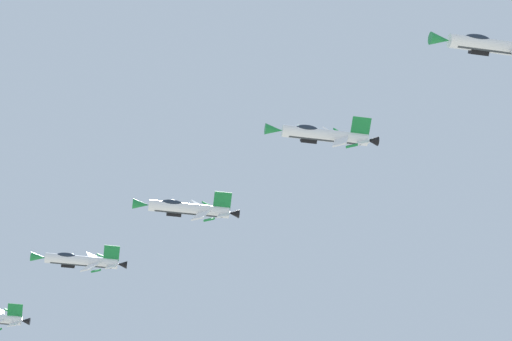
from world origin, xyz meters
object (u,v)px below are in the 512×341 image
object	(u,v)px
fighter_jet_left_wing	(80,261)
fighter_jet_right_outer	(495,46)
fighter_jet_left_outer	(323,135)
fighter_jet_right_wing	(187,209)

from	to	relation	value
fighter_jet_left_wing	fighter_jet_right_outer	size ratio (longest dim) A/B	1.00
fighter_jet_left_wing	fighter_jet_right_outer	distance (m)	75.70
fighter_jet_left_outer	fighter_jet_left_wing	bearing A→B (deg)	42.15
fighter_jet_right_wing	fighter_jet_left_outer	bearing A→B (deg)	-134.20
fighter_jet_left_wing	fighter_jet_right_outer	world-z (taller)	fighter_jet_left_wing
fighter_jet_left_outer	fighter_jet_right_outer	size ratio (longest dim) A/B	1.00
fighter_jet_right_outer	fighter_jet_left_wing	bearing A→B (deg)	41.06
fighter_jet_left_outer	fighter_jet_right_outer	xyz separation A→B (m)	(10.51, -23.78, -1.85)
fighter_jet_left_wing	fighter_jet_left_outer	bearing A→B (deg)	-137.85
fighter_jet_left_wing	fighter_jet_right_wing	distance (m)	26.12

